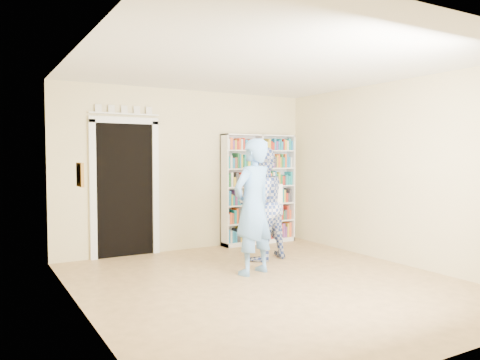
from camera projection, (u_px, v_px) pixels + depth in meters
name	position (u px, v px, depth m)	size (l,w,h in m)	color
floor	(270.00, 283.00, 5.84)	(5.00, 5.00, 0.00)	olive
ceiling	(271.00, 65.00, 5.70)	(5.00, 5.00, 0.00)	white
wall_back	(188.00, 170.00, 7.93)	(4.50, 4.50, 0.00)	beige
wall_left	(82.00, 180.00, 4.65)	(5.00, 5.00, 0.00)	beige
wall_right	(397.00, 172.00, 6.90)	(5.00, 5.00, 0.00)	beige
bookshelf	(259.00, 189.00, 8.47)	(1.44, 0.27, 1.97)	white
doorway	(125.00, 182.00, 7.37)	(1.10, 0.08, 2.43)	black
wall_art	(80.00, 175.00, 4.83)	(0.03, 0.25, 0.25)	brown
man_blue	(253.00, 207.00, 6.28)	(0.67, 0.44, 1.82)	#669FE3
man_plaid	(262.00, 204.00, 7.13)	(0.83, 0.65, 1.72)	#314897
paper_sheet	(277.00, 194.00, 7.05)	(0.21, 0.01, 0.30)	white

